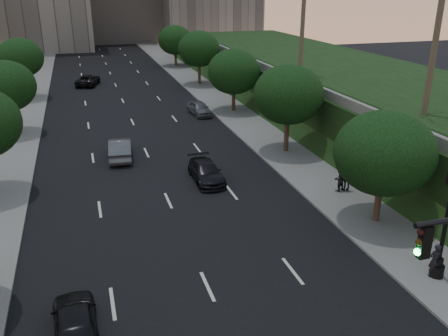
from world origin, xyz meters
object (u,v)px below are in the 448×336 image
object	(u,v)px
sedan_far_left	(88,80)
sedan_near_right	(206,172)
pedestrian_c	(347,178)
sedan_far_right	(200,108)
street_lamp	(445,226)
pedestrian_a	(435,260)
sedan_mid_left	(120,149)
pedestrian_b	(339,179)
sedan_near_left	(75,321)

from	to	relation	value
sedan_far_left	sedan_near_right	size ratio (longest dim) A/B	1.15
pedestrian_c	sedan_far_right	bearing A→B (deg)	-68.95
street_lamp	sedan_near_right	distance (m)	15.43
pedestrian_a	pedestrian_c	distance (m)	9.32
street_lamp	sedan_near_right	bearing A→B (deg)	116.48
sedan_near_right	pedestrian_c	distance (m)	8.98
sedan_mid_left	pedestrian_a	bearing A→B (deg)	126.03
sedan_far_left	pedestrian_b	bearing A→B (deg)	124.33
sedan_near_right	pedestrian_a	world-z (taller)	pedestrian_a
pedestrian_a	sedan_near_right	bearing A→B (deg)	-51.85
pedestrian_c	sedan_near_left	bearing A→B (deg)	37.48
street_lamp	pedestrian_a	xyz separation A→B (m)	(-0.16, 0.04, -1.69)
pedestrian_a	sedan_far_left	bearing A→B (deg)	-62.80
sedan_near_left	sedan_mid_left	xyz separation A→B (m)	(3.42, 18.96, 0.07)
street_lamp	pedestrian_a	world-z (taller)	street_lamp
street_lamp	sedan_far_right	world-z (taller)	street_lamp
pedestrian_c	sedan_near_right	bearing A→B (deg)	-19.58
street_lamp	sedan_far_left	size ratio (longest dim) A/B	1.12
sedan_far_right	pedestrian_a	xyz separation A→B (m)	(2.96, -30.03, 0.28)
sedan_near_right	pedestrian_c	xyz separation A→B (m)	(7.81, -4.41, 0.35)
street_lamp	sedan_far_right	xyz separation A→B (m)	(-3.12, 30.07, -1.96)
pedestrian_b	sedan_near_right	bearing A→B (deg)	-49.01
pedestrian_c	street_lamp	bearing A→B (deg)	93.76
pedestrian_a	pedestrian_b	bearing A→B (deg)	-81.98
street_lamp	sedan_near_left	bearing A→B (deg)	176.98
pedestrian_c	pedestrian_b	bearing A→B (deg)	-11.31
street_lamp	sedan_near_left	xyz separation A→B (m)	(-15.22, 0.80, -1.96)
street_lamp	sedan_near_left	world-z (taller)	street_lamp
sedan_near_left	pedestrian_c	xyz separation A→B (m)	(16.21, 8.48, 0.30)
sedan_near_left	pedestrian_a	bearing A→B (deg)	174.74
street_lamp	sedan_mid_left	distance (m)	23.09
sedan_mid_left	sedan_near_right	size ratio (longest dim) A/B	1.04
sedan_far_left	pedestrian_a	distance (m)	49.94
sedan_far_left	pedestrian_c	distance (m)	41.45
street_lamp	pedestrian_c	distance (m)	9.48
sedan_mid_left	sedan_far_left	xyz separation A→B (m)	(-1.33, 28.50, -0.05)
sedan_near_left	sedan_far_left	distance (m)	47.50
sedan_near_left	pedestrian_b	world-z (taller)	pedestrian_b
sedan_mid_left	sedan_far_left	world-z (taller)	sedan_mid_left
sedan_mid_left	sedan_far_right	xyz separation A→B (m)	(8.67, 10.30, -0.08)
street_lamp	sedan_mid_left	xyz separation A→B (m)	(-11.79, 19.76, -1.88)
sedan_mid_left	sedan_near_right	world-z (taller)	sedan_mid_left
street_lamp	sedan_near_right	xyz separation A→B (m)	(-6.82, 13.69, -2.00)
pedestrian_b	pedestrian_c	size ratio (longest dim) A/B	0.95
pedestrian_a	pedestrian_b	world-z (taller)	pedestrian_a
sedan_far_left	pedestrian_c	bearing A→B (deg)	124.86
sedan_near_right	pedestrian_a	bearing A→B (deg)	-64.10
sedan_near_left	pedestrian_a	xyz separation A→B (m)	(15.05, -0.77, 0.27)
sedan_near_left	pedestrian_b	distance (m)	17.97
street_lamp	pedestrian_b	world-z (taller)	street_lamp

